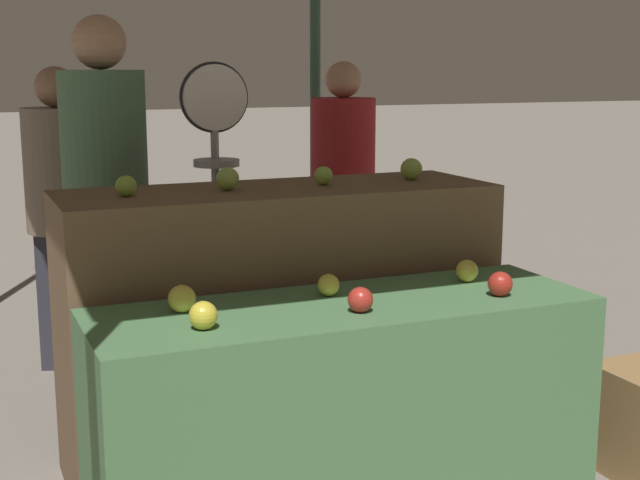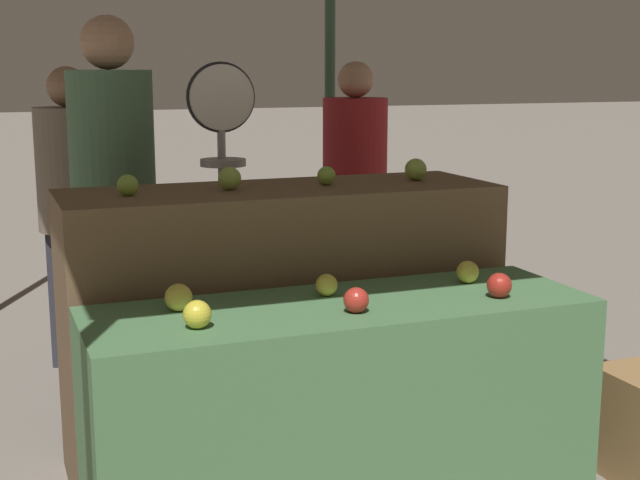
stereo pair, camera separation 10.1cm
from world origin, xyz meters
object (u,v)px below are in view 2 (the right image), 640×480
(person_vendor_at_scale, at_px, (114,188))
(person_customer_left, at_px, (73,197))
(person_customer_right, at_px, (355,179))
(produce_scale, at_px, (222,158))

(person_vendor_at_scale, bearing_deg, person_customer_left, -78.72)
(person_vendor_at_scale, xyz_separation_m, person_customer_right, (1.49, 0.76, -0.12))
(person_vendor_at_scale, bearing_deg, produce_scale, 161.62)
(produce_scale, height_order, person_customer_left, produce_scale)
(produce_scale, distance_m, person_customer_left, 1.06)
(person_customer_left, height_order, person_customer_right, person_customer_right)
(produce_scale, relative_size, person_customer_left, 1.01)
(person_vendor_at_scale, xyz_separation_m, person_customer_left, (-0.11, 0.69, -0.13))
(person_vendor_at_scale, distance_m, person_customer_right, 1.67)
(person_customer_left, relative_size, person_customer_right, 0.98)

